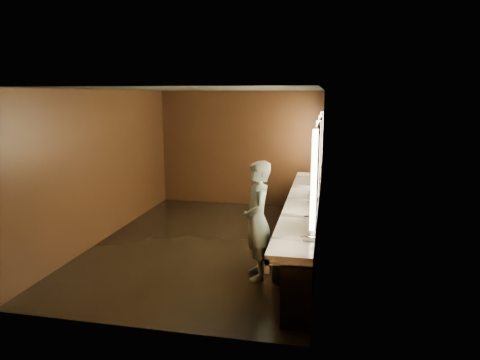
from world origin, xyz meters
name	(u,v)px	position (x,y,z in m)	size (l,w,h in m)	color
floor	(208,243)	(0.00, 0.00, 0.00)	(6.00, 6.00, 0.00)	black
ceiling	(205,89)	(0.00, 0.00, 2.80)	(4.00, 6.00, 0.02)	#2D2D2B
wall_back	(240,148)	(0.00, 3.00, 1.40)	(4.00, 0.02, 2.80)	black
wall_front	(133,214)	(0.00, -3.00, 1.40)	(4.00, 0.02, 2.80)	black
wall_left	(104,165)	(-2.00, 0.00, 1.40)	(0.02, 6.00, 2.80)	black
wall_right	(320,173)	(2.00, 0.00, 1.40)	(0.02, 6.00, 2.80)	black
sink_counter	(306,223)	(1.79, 0.00, 0.50)	(0.55, 5.40, 1.01)	black
mirror_band	(319,152)	(1.98, 0.00, 1.75)	(0.06, 5.03, 1.15)	#FFEDB4
person	(257,220)	(1.14, -1.28, 0.89)	(0.65, 0.42, 1.77)	#80A7BF
trash_bin	(286,261)	(1.58, -1.36, 0.31)	(0.39, 0.39, 0.61)	black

